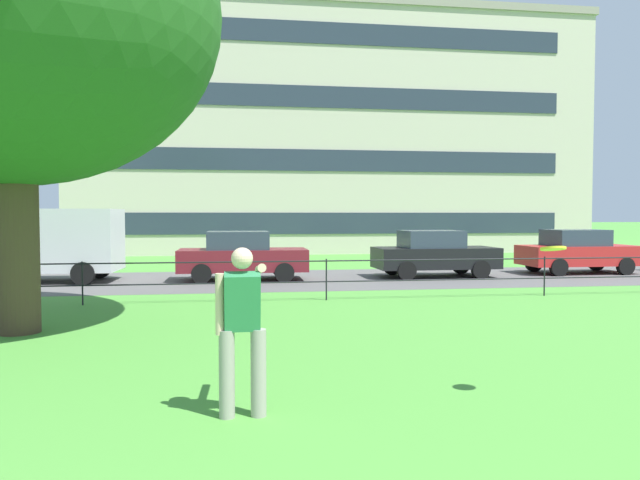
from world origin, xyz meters
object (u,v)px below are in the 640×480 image
object	(u,v)px
person_thrower	(242,325)
car_black_far_right	(434,253)
apartment_building_background	(321,143)
car_red_left	(578,251)
car_maroon_right	(242,255)
frisbee	(553,249)
panel_van_far_left	(34,241)

from	to	relation	value
person_thrower	car_black_far_right	size ratio (longest dim) A/B	0.43
car_black_far_right	apartment_building_background	bearing A→B (deg)	92.92
person_thrower	car_red_left	bearing A→B (deg)	48.13
car_black_far_right	apartment_building_background	xyz separation A→B (m)	(-0.99, 19.30, 5.89)
car_maroon_right	frisbee	bearing A→B (deg)	-75.83
person_thrower	car_black_far_right	bearing A→B (deg)	63.22
person_thrower	frisbee	bearing A→B (deg)	-0.53
person_thrower	car_red_left	xyz separation A→B (m)	(11.85, 13.22, -0.16)
person_thrower	frisbee	world-z (taller)	same
frisbee	car_red_left	world-z (taller)	frisbee
car_maroon_right	apartment_building_background	bearing A→B (deg)	74.61
apartment_building_background	car_red_left	bearing A→B (deg)	-71.32
car_maroon_right	person_thrower	bearing A→B (deg)	-90.62
panel_van_far_left	apartment_building_background	bearing A→B (deg)	58.61
person_thrower	car_black_far_right	world-z (taller)	person_thrower
car_red_left	panel_van_far_left	bearing A→B (deg)	-179.51
person_thrower	frisbee	size ratio (longest dim) A/B	6.06
panel_van_far_left	car_red_left	world-z (taller)	panel_van_far_left
car_black_far_right	car_red_left	world-z (taller)	same
frisbee	car_maroon_right	distance (m)	13.18
car_maroon_right	car_black_far_right	world-z (taller)	same
car_maroon_right	panel_van_far_left	bearing A→B (deg)	176.76
panel_van_far_left	car_maroon_right	xyz separation A→B (m)	(6.27, -0.36, -0.49)
car_maroon_right	car_black_far_right	size ratio (longest dim) A/B	0.99
car_maroon_right	car_red_left	size ratio (longest dim) A/B	0.99
frisbee	apartment_building_background	bearing A→B (deg)	86.23
frisbee	car_maroon_right	size ratio (longest dim) A/B	0.07
car_red_left	car_black_far_right	bearing A→B (deg)	-175.46
panel_van_far_left	car_black_far_right	bearing A→B (deg)	-1.25
frisbee	car_maroon_right	bearing A→B (deg)	104.17
car_red_left	frisbee	bearing A→B (deg)	-122.66
panel_van_far_left	apartment_building_background	world-z (taller)	apartment_building_background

